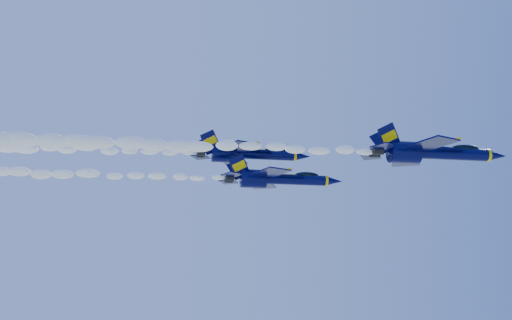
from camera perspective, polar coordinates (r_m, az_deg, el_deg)
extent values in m
cylinder|color=#030434|center=(81.95, 17.09, 0.52)|extent=(8.94, 1.49, 1.49)
ellipsoid|color=#030434|center=(79.43, 13.03, 0.67)|extent=(1.55, 2.68, 6.36)
cone|color=#030434|center=(84.61, 20.61, 0.35)|extent=(2.58, 1.49, 1.49)
cylinder|color=#F0C500|center=(84.03, 19.90, 0.38)|extent=(0.35, 1.55, 1.55)
ellipsoid|color=black|center=(82.88, 18.11, 0.96)|extent=(3.58, 1.16, 0.98)
cube|color=#F0C500|center=(82.81, 18.12, 0.77)|extent=(4.17, 0.99, 0.18)
cube|color=#030434|center=(76.62, 15.36, 1.42)|extent=(5.32, 6.31, 0.18)
cube|color=#030434|center=(83.66, 13.17, -0.05)|extent=(5.32, 6.31, 0.18)
cube|color=#F0C500|center=(77.22, 16.30, 1.44)|extent=(2.40, 4.97, 0.10)
cube|color=#F0C500|center=(84.21, 14.04, -0.02)|extent=(2.40, 4.97, 0.10)
cube|color=#030434|center=(78.13, 11.76, 2.03)|extent=(3.24, 1.02, 3.48)
cube|color=#030434|center=(80.00, 11.24, 1.61)|extent=(3.24, 1.02, 3.48)
cylinder|color=black|center=(77.62, 10.82, 0.87)|extent=(1.19, 1.09, 1.09)
cylinder|color=black|center=(78.79, 10.51, 0.63)|extent=(1.19, 1.09, 1.09)
cube|color=#F0C500|center=(80.90, 15.15, 1.14)|extent=(10.92, 0.35, 0.08)
ellipsoid|color=white|center=(73.82, -6.42, 1.30)|extent=(45.01, 1.94, 1.74)
cylinder|color=#030434|center=(86.78, 3.54, -1.77)|extent=(8.27, 1.38, 1.38)
ellipsoid|color=#030434|center=(85.73, -0.24, -1.67)|extent=(1.43, 2.48, 5.88)
cone|color=#030434|center=(88.06, 6.93, -1.88)|extent=(2.39, 1.38, 1.38)
cylinder|color=#F0C500|center=(87.77, 6.24, -1.86)|extent=(0.32, 1.43, 1.43)
ellipsoid|color=black|center=(87.28, 4.53, -1.36)|extent=(3.31, 1.08, 0.91)
cube|color=#F0C500|center=(87.22, 4.54, -1.54)|extent=(3.86, 0.92, 0.17)
cube|color=#030434|center=(82.48, 1.28, -1.12)|extent=(4.93, 5.84, 0.17)
cube|color=#030434|center=(89.54, 0.45, -2.20)|extent=(4.93, 5.84, 0.17)
cube|color=#F0C500|center=(82.73, 2.15, -1.09)|extent=(2.22, 4.60, 0.09)
cube|color=#F0C500|center=(89.77, 1.26, -2.17)|extent=(2.22, 4.60, 0.09)
cube|color=#030434|center=(84.86, -1.49, -0.54)|extent=(2.99, 0.95, 3.22)
cube|color=#030434|center=(86.72, -1.66, -0.85)|extent=(2.99, 0.95, 3.22)
cylinder|color=black|center=(84.73, -2.33, -1.54)|extent=(1.10, 1.01, 1.01)
cylinder|color=black|center=(85.89, -2.43, -1.71)|extent=(1.10, 1.01, 1.01)
cube|color=#F0C500|center=(86.40, 1.75, -1.25)|extent=(10.11, 0.32, 0.07)
ellipsoid|color=white|center=(85.82, -17.80, -1.18)|extent=(45.01, 1.79, 1.61)
cylinder|color=#030434|center=(91.77, 0.82, 0.46)|extent=(8.44, 1.41, 1.41)
ellipsoid|color=#030434|center=(90.98, -2.86, 0.58)|extent=(1.46, 2.53, 6.00)
cone|color=#030434|center=(92.81, 4.13, 0.32)|extent=(2.44, 1.41, 1.41)
cylinder|color=#F0C500|center=(92.57, 3.45, 0.35)|extent=(0.33, 1.46, 1.46)
ellipsoid|color=black|center=(92.23, 1.79, 0.84)|extent=(3.38, 1.10, 0.93)
cube|color=#F0C500|center=(92.15, 1.79, 0.67)|extent=(3.94, 0.94, 0.17)
cube|color=#030434|center=(87.58, -1.49, 1.20)|extent=(5.03, 5.96, 0.17)
cube|color=#030434|center=(94.77, -2.08, -0.02)|extent=(5.03, 5.96, 0.17)
cube|color=#F0C500|center=(87.78, -0.64, 1.22)|extent=(2.26, 4.70, 0.09)
cube|color=#F0C500|center=(94.96, -1.30, 0.01)|extent=(2.26, 4.70, 0.09)
cube|color=#030434|center=(90.24, -4.08, 1.68)|extent=(3.06, 0.97, 3.29)
cube|color=#030434|center=(92.13, -4.19, 1.35)|extent=(3.06, 0.97, 3.29)
cylinder|color=black|center=(90.11, -4.89, 0.73)|extent=(1.13, 1.03, 1.03)
cylinder|color=black|center=(91.28, -4.95, 0.53)|extent=(1.13, 1.03, 1.03)
cube|color=#F0C500|center=(91.54, -0.92, 0.97)|extent=(10.32, 0.33, 0.08)
ellipsoid|color=white|center=(92.06, -19.33, 1.03)|extent=(45.01, 1.83, 1.65)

